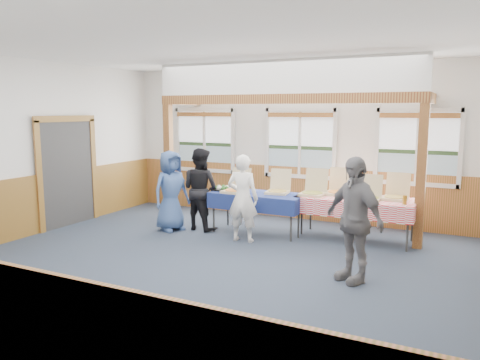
% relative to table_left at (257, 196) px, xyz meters
% --- Properties ---
extents(floor, '(8.00, 8.00, 0.00)m').
position_rel_table_left_xyz_m(floor, '(0.31, -2.00, -0.70)').
color(floor, '#2A3244').
rests_on(floor, ground).
extents(ceiling, '(8.00, 8.00, 0.00)m').
position_rel_table_left_xyz_m(ceiling, '(0.31, -2.00, 2.50)').
color(ceiling, white).
rests_on(ceiling, wall_back).
extents(wall_back, '(8.00, 0.00, 8.00)m').
position_rel_table_left_xyz_m(wall_back, '(0.31, 1.50, 0.90)').
color(wall_back, silver).
rests_on(wall_back, floor).
extents(wall_left, '(0.00, 8.00, 8.00)m').
position_rel_table_left_xyz_m(wall_left, '(-3.69, -2.00, 0.90)').
color(wall_left, silver).
rests_on(wall_left, floor).
extents(wainscot_back, '(7.98, 0.05, 1.10)m').
position_rel_table_left_xyz_m(wainscot_back, '(0.31, 1.48, -0.15)').
color(wainscot_back, brown).
rests_on(wainscot_back, floor).
extents(wainscot_front, '(7.98, 0.05, 1.10)m').
position_rel_table_left_xyz_m(wainscot_front, '(0.31, -5.47, -0.15)').
color(wainscot_front, brown).
rests_on(wainscot_front, floor).
extents(wainscot_left, '(0.05, 6.98, 1.10)m').
position_rel_table_left_xyz_m(wainscot_left, '(-3.67, -2.00, -0.15)').
color(wainscot_left, brown).
rests_on(wainscot_left, floor).
extents(cased_opening, '(0.06, 1.30, 2.10)m').
position_rel_table_left_xyz_m(cased_opening, '(-3.65, -1.10, 0.35)').
color(cased_opening, '#2F2F2F').
rests_on(cased_opening, wall_left).
extents(window_left, '(1.56, 0.10, 1.46)m').
position_rel_table_left_xyz_m(window_left, '(-1.99, 1.46, 0.98)').
color(window_left, silver).
rests_on(window_left, wall_back).
extents(window_mid, '(1.56, 0.10, 1.46)m').
position_rel_table_left_xyz_m(window_mid, '(0.31, 1.46, 0.98)').
color(window_mid, silver).
rests_on(window_mid, wall_back).
extents(window_right, '(1.56, 0.10, 1.46)m').
position_rel_table_left_xyz_m(window_right, '(2.61, 1.46, 0.98)').
color(window_right, silver).
rests_on(window_right, wall_back).
extents(post_left, '(0.15, 0.15, 2.40)m').
position_rel_table_left_xyz_m(post_left, '(-2.19, 0.30, 0.50)').
color(post_left, '#562713').
rests_on(post_left, floor).
extents(post_right, '(0.15, 0.15, 2.40)m').
position_rel_table_left_xyz_m(post_right, '(2.81, 0.30, 0.50)').
color(post_right, '#562713').
rests_on(post_right, floor).
extents(cross_beam, '(5.15, 0.18, 0.18)m').
position_rel_table_left_xyz_m(cross_beam, '(0.31, 0.30, 1.79)').
color(cross_beam, '#562713').
rests_on(cross_beam, post_left).
extents(table_left, '(1.87, 1.22, 0.76)m').
position_rel_table_left_xyz_m(table_left, '(0.00, 0.00, 0.00)').
color(table_left, '#2F2F2F').
rests_on(table_left, floor).
extents(table_right, '(2.08, 1.00, 0.76)m').
position_rel_table_left_xyz_m(table_right, '(1.75, 0.35, 0.01)').
color(table_right, '#2F2F2F').
rests_on(table_right, floor).
extents(pizza_box_a, '(0.43, 0.51, 0.44)m').
position_rel_table_left_xyz_m(pizza_box_a, '(-0.40, -0.11, 0.13)').
color(pizza_box_a, beige).
rests_on(pizza_box_a, table_left).
extents(pizza_box_b, '(0.45, 0.52, 0.43)m').
position_rel_table_left_xyz_m(pizza_box_b, '(0.35, 0.16, 0.13)').
color(pizza_box_b, beige).
rests_on(pizza_box_b, table_left).
extents(pizza_box_c, '(0.43, 0.52, 0.46)m').
position_rel_table_left_xyz_m(pizza_box_c, '(1.00, 0.25, 0.13)').
color(pizza_box_c, beige).
rests_on(pizza_box_c, table_right).
extents(pizza_box_d, '(0.48, 0.56, 0.47)m').
position_rel_table_left_xyz_m(pizza_box_d, '(1.39, 0.54, 0.13)').
color(pizza_box_d, beige).
rests_on(pizza_box_d, table_right).
extents(pizza_box_e, '(0.40, 0.48, 0.42)m').
position_rel_table_left_xyz_m(pizza_box_e, '(1.99, 0.27, 0.13)').
color(pizza_box_e, beige).
rests_on(pizza_box_e, table_right).
extents(pizza_box_f, '(0.42, 0.51, 0.44)m').
position_rel_table_left_xyz_m(pizza_box_f, '(2.40, 0.49, 0.13)').
color(pizza_box_f, beige).
rests_on(pizza_box_f, table_right).
extents(veggie_tray, '(0.37, 0.37, 0.09)m').
position_rel_table_left_xyz_m(veggie_tray, '(-0.75, -0.00, 0.09)').
color(veggie_tray, black).
rests_on(veggie_tray, table_left).
extents(drink_glass, '(0.07, 0.07, 0.15)m').
position_rel_table_left_xyz_m(drink_glass, '(2.60, 0.10, 0.14)').
color(drink_glass, '#896016').
rests_on(drink_glass, table_right).
extents(woman_white, '(0.59, 0.41, 1.53)m').
position_rel_table_left_xyz_m(woman_white, '(0.00, -0.62, 0.07)').
color(woman_white, white).
rests_on(woman_white, floor).
extents(woman_black, '(0.86, 0.72, 1.57)m').
position_rel_table_left_xyz_m(woman_black, '(-1.10, -0.23, 0.09)').
color(woman_black, black).
rests_on(woman_black, floor).
extents(man_blue, '(0.73, 0.88, 1.53)m').
position_rel_table_left_xyz_m(man_blue, '(-1.56, -0.55, 0.07)').
color(man_blue, '#38558D').
rests_on(man_blue, floor).
extents(person_grey, '(1.06, 0.90, 1.69)m').
position_rel_table_left_xyz_m(person_grey, '(2.17, -1.71, 0.15)').
color(person_grey, slate).
rests_on(person_grey, floor).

